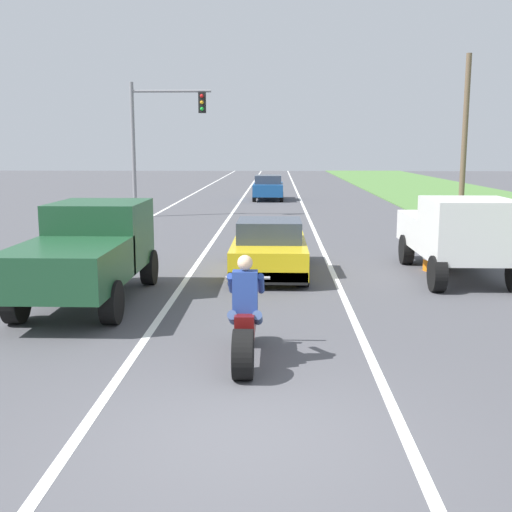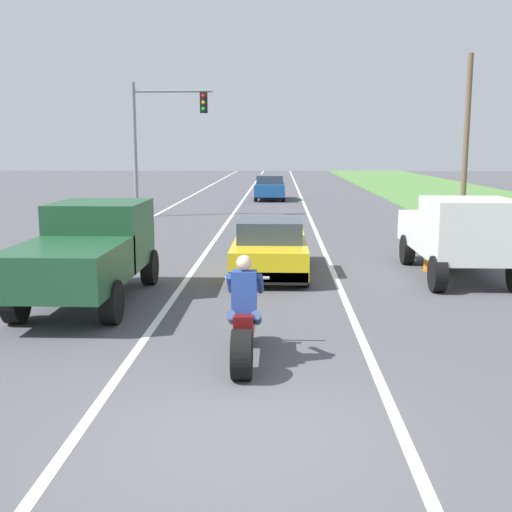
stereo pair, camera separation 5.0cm
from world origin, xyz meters
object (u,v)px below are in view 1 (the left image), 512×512
Objects in this scene: motorcycle_with_rider at (245,325)px; traffic_light_mast_near at (156,130)px; pickup_truck_right_shoulder_white at (457,232)px; sports_car_yellow at (269,248)px; distant_car_far_ahead at (268,187)px; pickup_truck_left_lane_dark_green at (88,249)px; construction_barrel_nearest at (435,251)px.

traffic_light_mast_near is at bearing 104.20° from motorcycle_with_rider.
traffic_light_mast_near is (-9.83, 13.14, 2.82)m from pickup_truck_right_shoulder_white.
motorcycle_with_rider is 0.46× the size of pickup_truck_right_shoulder_white.
sports_car_yellow is 0.72× the size of traffic_light_mast_near.
motorcycle_with_rider is 0.37× the size of traffic_light_mast_near.
motorcycle_with_rider is at bearing -89.82° from distant_car_far_ahead.
pickup_truck_right_shoulder_white is at bearing 19.52° from pickup_truck_left_lane_dark_green.
motorcycle_with_rider is at bearing -75.80° from traffic_light_mast_near.
construction_barrel_nearest is at bearing 24.61° from pickup_truck_left_lane_dark_green.
sports_car_yellow reaches higher than construction_barrel_nearest.
distant_car_far_ahead is at bearing 90.18° from motorcycle_with_rider.
pickup_truck_right_shoulder_white is 4.80× the size of construction_barrel_nearest.
distant_car_far_ahead is (-4.60, 22.07, 0.27)m from construction_barrel_nearest.
sports_car_yellow is 14.33m from traffic_light_mast_near.
motorcycle_with_rider is 0.46× the size of pickup_truck_left_lane_dark_green.
pickup_truck_right_shoulder_white is 1.20× the size of distant_car_far_ahead.
traffic_light_mast_near reaches higher than pickup_truck_right_shoulder_white.
distant_car_far_ahead is (4.89, 9.63, -3.16)m from traffic_light_mast_near.
traffic_light_mast_near is 16.02m from construction_barrel_nearest.
pickup_truck_right_shoulder_white is 23.30m from distant_car_far_ahead.
pickup_truck_left_lane_dark_green is (-3.63, -3.13, 0.48)m from sports_car_yellow.
traffic_light_mast_near reaches higher than construction_barrel_nearest.
pickup_truck_left_lane_dark_green reaches higher than construction_barrel_nearest.
construction_barrel_nearest is at bearing 115.91° from pickup_truck_right_shoulder_white.
pickup_truck_left_lane_dark_green is 8.71m from pickup_truck_right_shoulder_white.
motorcycle_with_rider is 0.55× the size of distant_car_far_ahead.
sports_car_yellow is 4.61m from pickup_truck_right_shoulder_white.
pickup_truck_left_lane_dark_green is at bearing -97.27° from distant_car_far_ahead.
pickup_truck_left_lane_dark_green is at bearing -84.26° from traffic_light_mast_near.
sports_car_yellow is 4.82m from pickup_truck_left_lane_dark_green.
pickup_truck_right_shoulder_white is (4.85, 6.55, 0.51)m from motorcycle_with_rider.
pickup_truck_right_shoulder_white is at bearing -53.20° from traffic_light_mast_near.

